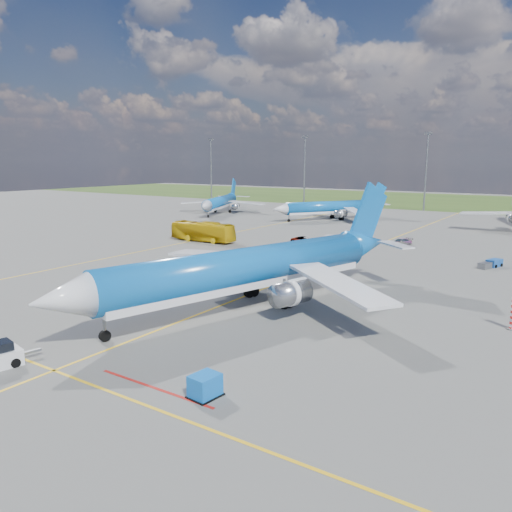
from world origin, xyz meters
The scene contains 14 objects.
ground centered at (0.00, 0.00, 0.00)m, with size 400.00×400.00×0.00m, color #565653.
grass_strip centered at (0.00, 150.00, 0.00)m, with size 400.00×80.00×0.01m, color #2D4719.
taxiway_lines centered at (0.17, 27.70, 0.01)m, with size 60.25×160.00×0.02m.
floodlight_masts centered at (10.00, 110.00, 12.56)m, with size 202.20×0.50×22.70m.
bg_jet_nw centered at (-55.64, 71.16, 0.00)m, with size 26.25×34.45×9.02m, color #0C5BAD, non-canonical shape.
bg_jet_nnw centered at (-23.47, 74.13, 0.00)m, with size 25.84×33.92×8.88m, color #0C5BAD, non-canonical shape.
main_airliner centered at (2.56, 0.31, 0.00)m, with size 34.27×44.98×11.78m, color #0C5BAD, non-canonical shape.
uld_container centered at (11.51, -17.06, 0.73)m, with size 1.46×1.83×1.46m, color blue.
apron_bus centered at (-28.14, 30.44, 1.80)m, with size 3.03×12.95×3.61m, color gold.
service_car_a centered at (-9.76, 36.90, 0.61)m, with size 1.45×3.60×1.23m, color #999999.
service_car_b centered at (-10.99, 37.82, 0.67)m, with size 2.24×4.85×1.35m, color #999999.
service_car_c centered at (3.76, 45.94, 0.63)m, with size 1.77×4.35×1.26m, color #999999.
baggage_tug_w centered at (19.98, 35.27, 0.48)m, with size 2.72×4.73×1.03m.
baggage_tug_c centered at (-5.77, 47.71, 0.50)m, with size 2.04×4.89×1.07m.
Camera 1 is at (30.54, -39.72, 14.79)m, focal length 35.00 mm.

